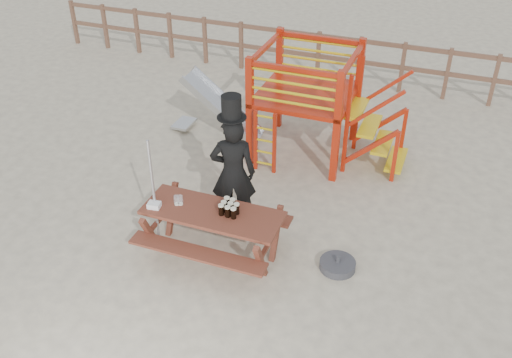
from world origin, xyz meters
The scene contains 10 objects.
ground centered at (0.00, 0.00, 0.00)m, with size 60.00×60.00×0.00m, color beige.
back_fence centered at (0.00, 7.00, 0.74)m, with size 15.09×0.09×1.20m.
playground_fort centered at (0.12, 3.58, 1.07)m, with size 4.71×1.84×2.10m.
picnic_table centered at (-0.15, 0.20, 0.50)m, with size 2.04×1.42×0.79m.
man_with_hat centered at (-0.16, 0.99, 1.01)m, with size 0.81×0.67×2.26m.
metal_pole centered at (-0.99, 0.04, 0.94)m, with size 0.04×0.04×1.87m, color #B2B2B7.
parasol_base centered at (1.67, 0.54, 0.06)m, with size 0.53×0.53×0.22m.
paper_bag centered at (-0.98, -0.01, 0.83)m, with size 0.18×0.14×0.08m, color white.
stout_pints centered at (0.09, 0.26, 0.87)m, with size 0.28×0.29×0.17m.
empty_glasses centered at (-0.68, 0.18, 0.86)m, with size 0.13×0.10×0.15m.
Camera 1 is at (2.80, -5.70, 5.70)m, focal length 40.00 mm.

